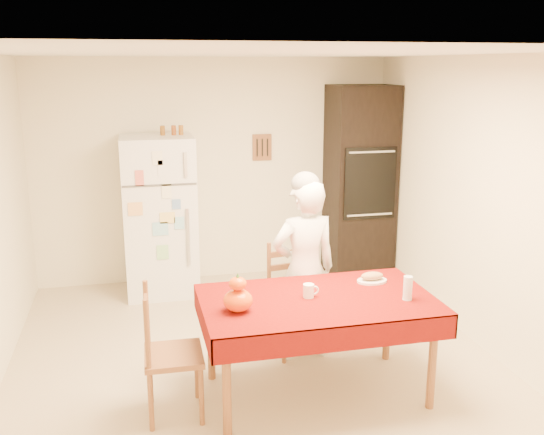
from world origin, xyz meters
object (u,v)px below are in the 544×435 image
object	(u,v)px
pumpkin_lower	(238,300)
seated_woman	(304,270)
refrigerator	(160,216)
wine_glass	(408,288)
chair_far	(293,293)
coffee_mug	(309,291)
bread_plate	(372,281)
dining_table	(317,307)
chair_left	(164,349)
oven_cabinet	(360,183)

from	to	relation	value
pumpkin_lower	seated_woman	bearing A→B (deg)	46.02
refrigerator	wine_glass	size ratio (longest dim) A/B	9.66
refrigerator	chair_far	size ratio (longest dim) A/B	1.79
coffee_mug	bread_plate	distance (m)	0.61
coffee_mug	wine_glass	world-z (taller)	wine_glass
refrigerator	chair_far	world-z (taller)	refrigerator
refrigerator	dining_table	size ratio (longest dim) A/B	1.00
dining_table	coffee_mug	distance (m)	0.14
chair_left	bread_plate	world-z (taller)	chair_left
bread_plate	seated_woman	bearing A→B (deg)	139.48
oven_cabinet	refrigerator	bearing A→B (deg)	-178.82
bread_plate	dining_table	bearing A→B (deg)	-155.99
seated_woman	bread_plate	xyz separation A→B (m)	(0.44, -0.38, 0.00)
wine_glass	refrigerator	bearing A→B (deg)	122.14
oven_cabinet	seated_woman	bearing A→B (deg)	-122.72
seated_woman	chair_far	bearing A→B (deg)	-77.24
coffee_mug	bread_plate	bearing A→B (deg)	18.68
chair_far	refrigerator	bearing A→B (deg)	113.11
chair_left	bread_plate	size ratio (longest dim) A/B	3.96
refrigerator	chair_left	world-z (taller)	refrigerator
dining_table	chair_left	world-z (taller)	chair_left
oven_cabinet	bread_plate	world-z (taller)	oven_cabinet
pumpkin_lower	coffee_mug	bearing A→B (deg)	13.69
coffee_mug	seated_woman	bearing A→B (deg)	76.78
coffee_mug	chair_far	bearing A→B (deg)	83.56
chair_left	wine_glass	xyz separation A→B (m)	(1.75, -0.13, 0.34)
dining_table	seated_woman	xyz separation A→B (m)	(0.08, 0.61, 0.07)
wine_glass	pumpkin_lower	bearing A→B (deg)	176.64
refrigerator	dining_table	xyz separation A→B (m)	(1.01, -2.43, -0.16)
bread_plate	pumpkin_lower	bearing A→B (deg)	-163.72
refrigerator	chair_left	bearing A→B (deg)	-92.68
dining_table	wine_glass	distance (m)	0.67
seated_woman	wine_glass	distance (m)	0.96
seated_woman	wine_glass	world-z (taller)	seated_woman
refrigerator	coffee_mug	size ratio (longest dim) A/B	17.00
dining_table	bread_plate	bearing A→B (deg)	24.01
chair_far	bread_plate	xyz separation A→B (m)	(0.49, -0.54, 0.26)
coffee_mug	wine_glass	size ratio (longest dim) A/B	0.57
wine_glass	seated_woman	bearing A→B (deg)	125.32
oven_cabinet	wine_glass	world-z (taller)	oven_cabinet
pumpkin_lower	refrigerator	bearing A→B (deg)	99.00
dining_table	coffee_mug	size ratio (longest dim) A/B	17.00
oven_cabinet	wine_glass	distance (m)	2.73
wine_glass	bread_plate	size ratio (longest dim) A/B	0.73
dining_table	chair_left	size ratio (longest dim) A/B	1.79
chair_far	seated_woman	world-z (taller)	seated_woman
chair_far	chair_left	bearing A→B (deg)	-153.37
wine_glass	oven_cabinet	bearing A→B (deg)	76.23
chair_far	coffee_mug	size ratio (longest dim) A/B	9.50
oven_cabinet	wine_glass	xyz separation A→B (m)	(-0.65, -2.64, -0.25)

